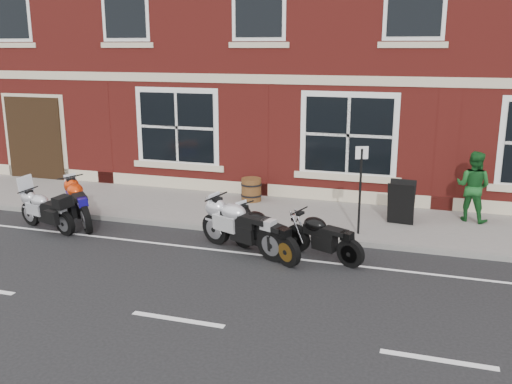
# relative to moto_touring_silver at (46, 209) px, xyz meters

# --- Properties ---
(ground) EXTENTS (80.00, 80.00, 0.00)m
(ground) POSITION_rel_moto_touring_silver_xyz_m (4.98, -0.31, -0.52)
(ground) COLOR black
(ground) RESTS_ON ground
(sidewalk) EXTENTS (30.00, 3.00, 0.12)m
(sidewalk) POSITION_rel_moto_touring_silver_xyz_m (4.98, 2.69, -0.46)
(sidewalk) COLOR slate
(sidewalk) RESTS_ON ground
(kerb) EXTENTS (30.00, 0.16, 0.12)m
(kerb) POSITION_rel_moto_touring_silver_xyz_m (4.98, 1.11, -0.46)
(kerb) COLOR slate
(kerb) RESTS_ON ground
(moto_touring_silver) EXTENTS (1.87, 0.74, 1.27)m
(moto_touring_silver) POSITION_rel_moto_touring_silver_xyz_m (0.00, 0.00, 0.00)
(moto_touring_silver) COLOR black
(moto_touring_silver) RESTS_ON ground
(moto_sport_red) EXTENTS (1.66, 1.69, 1.00)m
(moto_sport_red) POSITION_rel_moto_touring_silver_xyz_m (0.51, 0.66, 0.06)
(moto_sport_red) COLOR black
(moto_sport_red) RESTS_ON ground
(moto_sport_black) EXTENTS (1.82, 1.25, 0.94)m
(moto_sport_black) POSITION_rel_moto_touring_silver_xyz_m (5.46, -0.11, 0.02)
(moto_sport_black) COLOR black
(moto_sport_black) RESTS_ON ground
(moto_sport_silver) EXTENTS (2.20, 1.04, 1.05)m
(moto_sport_silver) POSITION_rel_moto_touring_silver_xyz_m (4.94, 0.01, 0.09)
(moto_sport_silver) COLOR black
(moto_sport_silver) RESTS_ON ground
(moto_naked_black) EXTENTS (1.81, 0.94, 0.87)m
(moto_naked_black) POSITION_rel_moto_touring_silver_xyz_m (6.65, 0.11, -0.01)
(moto_naked_black) COLOR black
(moto_naked_black) RESTS_ON ground
(pedestrian_right) EXTENTS (1.01, 0.91, 1.72)m
(pedestrian_right) POSITION_rel_moto_touring_silver_xyz_m (9.66, 3.45, 0.47)
(pedestrian_right) COLOR #17501F
(pedestrian_right) RESTS_ON sidewalk
(a_board_sign) EXTENTS (0.66, 0.47, 1.03)m
(a_board_sign) POSITION_rel_moto_touring_silver_xyz_m (8.04, 2.71, 0.12)
(a_board_sign) COLOR black
(a_board_sign) RESTS_ON sidewalk
(barrel_planter) EXTENTS (0.57, 0.57, 0.64)m
(barrel_planter) POSITION_rel_moto_touring_silver_xyz_m (3.97, 3.57, -0.08)
(barrel_planter) COLOR #431E12
(barrel_planter) RESTS_ON sidewalk
(parking_sign) EXTENTS (0.27, 0.12, 2.02)m
(parking_sign) POSITION_rel_moto_touring_silver_xyz_m (7.19, 1.58, 0.77)
(parking_sign) COLOR black
(parking_sign) RESTS_ON sidewalk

